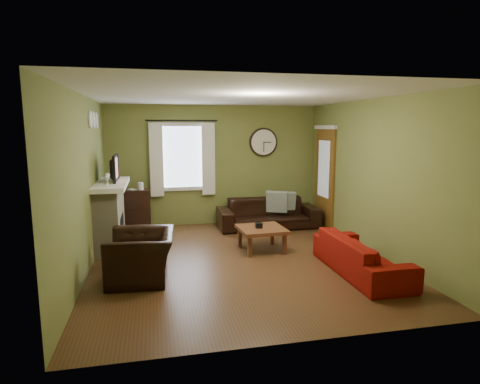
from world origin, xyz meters
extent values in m
cube|color=#4C2F19|center=(0.00, 0.00, 0.00)|extent=(4.60, 5.20, 0.00)
cube|color=white|center=(0.00, 0.00, 2.60)|extent=(4.60, 5.20, 0.00)
cube|color=olive|center=(-2.30, 0.00, 1.30)|extent=(0.00, 5.20, 2.60)
cube|color=olive|center=(2.30, 0.00, 1.30)|extent=(0.00, 5.20, 2.60)
cube|color=olive|center=(0.00, 2.60, 1.30)|extent=(4.60, 0.00, 2.60)
cube|color=olive|center=(0.00, -2.60, 1.30)|extent=(4.60, 0.00, 2.60)
cube|color=tan|center=(-2.10, 1.15, 0.55)|extent=(0.40, 1.40, 1.10)
cube|color=black|center=(-1.91, 1.15, 0.30)|extent=(0.04, 0.60, 0.55)
cube|color=white|center=(-2.07, 1.15, 1.14)|extent=(0.58, 1.60, 0.08)
imported|color=black|center=(-2.05, 1.30, 1.35)|extent=(0.08, 0.60, 0.35)
cube|color=#994C3F|center=(-1.97, 1.30, 1.41)|extent=(0.02, 0.62, 0.36)
cylinder|color=white|center=(-2.28, 0.80, 2.25)|extent=(0.28, 0.28, 0.03)
cylinder|color=white|center=(-2.28, 1.15, 2.25)|extent=(0.28, 0.28, 0.03)
cylinder|color=white|center=(-2.28, 1.50, 2.25)|extent=(0.28, 0.28, 0.03)
cylinder|color=black|center=(-0.70, 2.48, 2.27)|extent=(0.03, 0.03, 1.50)
cube|color=white|center=(-1.25, 2.48, 1.45)|extent=(0.28, 0.04, 1.55)
cube|color=white|center=(-0.15, 2.48, 1.45)|extent=(0.28, 0.04, 1.55)
cube|color=brown|center=(2.27, 1.85, 1.05)|extent=(0.05, 0.90, 2.10)
imported|color=brown|center=(-1.82, 2.18, 0.96)|extent=(0.25, 0.25, 0.02)
imported|color=black|center=(1.05, 1.96, 0.31)|extent=(2.13, 0.83, 0.62)
cube|color=gray|center=(1.25, 1.98, 0.55)|extent=(0.46, 0.30, 0.44)
cube|color=gray|center=(1.48, 2.02, 0.55)|extent=(0.39, 0.13, 0.39)
imported|color=#6B0A03|center=(1.63, -0.96, 0.27)|extent=(0.73, 1.87, 0.55)
imported|color=black|center=(-1.52, -0.52, 0.33)|extent=(0.97, 1.09, 0.67)
cube|color=black|center=(0.43, 0.40, 0.40)|extent=(0.12, 0.12, 0.09)
camera|label=1|loc=(-1.30, -6.11, 2.12)|focal=30.00mm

